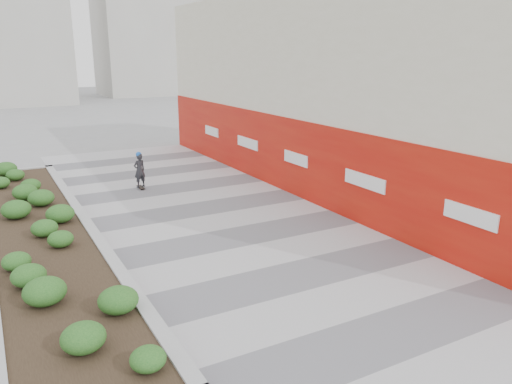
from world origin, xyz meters
The scene contains 7 objects.
ground centered at (0.00, 0.00, 0.00)m, with size 160.00×160.00×0.00m, color gray.
walkway centered at (0.00, 3.00, 0.01)m, with size 8.00×36.00×0.01m, color #A8A8AD.
building centered at (6.98, 8.98, 3.98)m, with size 6.04×24.08×8.00m.
planter centered at (-5.50, 7.00, 0.42)m, with size 3.00×18.00×0.90m.
distant_bldg_north_r centered at (15.00, 60.00, 12.00)m, with size 14.00×10.00×24.00m, color #ADAAA3.
manhole_cover centered at (0.50, 3.00, 0.00)m, with size 0.44×0.44×0.01m, color #595654.
skateboarder centered at (-1.10, 12.00, 0.79)m, with size 0.59×0.73×1.56m.
Camera 1 is at (-6.54, -7.85, 5.44)m, focal length 35.00 mm.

